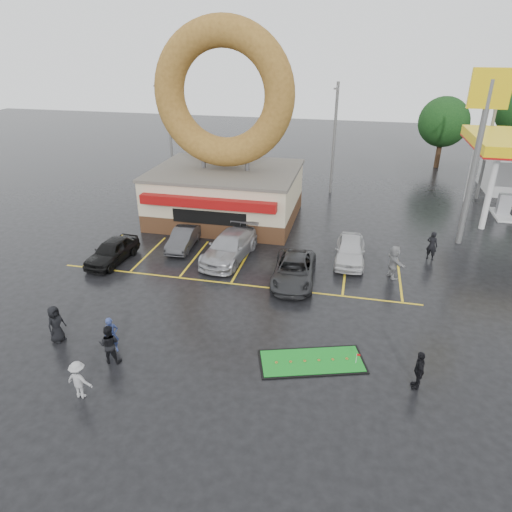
% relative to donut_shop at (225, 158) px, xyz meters
% --- Properties ---
extents(ground, '(120.00, 120.00, 0.00)m').
position_rel_donut_shop_xyz_m(ground, '(3.00, -12.97, -4.46)').
color(ground, black).
rests_on(ground, ground).
extents(donut_shop, '(10.20, 8.70, 13.50)m').
position_rel_donut_shop_xyz_m(donut_shop, '(0.00, 0.00, 0.00)').
color(donut_shop, '#472B19').
rests_on(donut_shop, ground).
extents(shell_sign, '(2.20, 0.36, 10.60)m').
position_rel_donut_shop_xyz_m(shell_sign, '(16.00, -0.97, 2.91)').
color(shell_sign, slate).
rests_on(shell_sign, ground).
extents(streetlight_left, '(0.40, 2.21, 9.00)m').
position_rel_donut_shop_xyz_m(streetlight_left, '(-7.00, 6.95, 0.32)').
color(streetlight_left, slate).
rests_on(streetlight_left, ground).
extents(streetlight_mid, '(0.40, 2.21, 9.00)m').
position_rel_donut_shop_xyz_m(streetlight_mid, '(7.00, 7.95, 0.32)').
color(streetlight_mid, slate).
rests_on(streetlight_mid, ground).
extents(streetlight_right, '(0.40, 2.21, 9.00)m').
position_rel_donut_shop_xyz_m(streetlight_right, '(19.00, 8.95, 0.32)').
color(streetlight_right, slate).
rests_on(streetlight_right, ground).
extents(tree_far_d, '(4.90, 4.90, 7.00)m').
position_rel_donut_shop_xyz_m(tree_far_d, '(17.00, 19.03, 0.07)').
color(tree_far_d, '#332114').
rests_on(tree_far_d, ground).
extents(car_black, '(2.01, 4.20, 1.38)m').
position_rel_donut_shop_xyz_m(car_black, '(-4.57, -8.52, -3.77)').
color(car_black, black).
rests_on(car_black, ground).
extents(car_dgrey, '(1.47, 3.80, 1.23)m').
position_rel_donut_shop_xyz_m(car_dgrey, '(-1.20, -5.65, -3.85)').
color(car_dgrey, '#333336').
rests_on(car_dgrey, ground).
extents(car_silver, '(2.83, 5.56, 1.55)m').
position_rel_donut_shop_xyz_m(car_silver, '(2.08, -6.54, -3.69)').
color(car_silver, '#97979C').
rests_on(car_silver, ground).
extents(car_grey, '(2.45, 4.88, 1.33)m').
position_rel_donut_shop_xyz_m(car_grey, '(6.29, -8.54, -3.80)').
color(car_grey, '#292A2C').
rests_on(car_grey, ground).
extents(car_white, '(1.74, 4.27, 1.45)m').
position_rel_donut_shop_xyz_m(car_white, '(9.16, -5.33, -3.74)').
color(car_white, silver).
rests_on(car_white, ground).
extents(person_blue, '(0.71, 0.67, 1.62)m').
position_rel_donut_shop_xyz_m(person_blue, '(-0.27, -16.38, -3.65)').
color(person_blue, navy).
rests_on(person_blue, ground).
extents(person_blackjkt, '(0.94, 0.79, 1.72)m').
position_rel_donut_shop_xyz_m(person_blackjkt, '(-0.01, -17.02, -3.61)').
color(person_blackjkt, black).
rests_on(person_blackjkt, ground).
extents(person_hoodie, '(1.04, 0.64, 1.55)m').
position_rel_donut_shop_xyz_m(person_hoodie, '(-0.07, -19.13, -3.69)').
color(person_hoodie, '#98989B').
rests_on(person_hoodie, ground).
extents(person_bystander, '(0.72, 0.94, 1.73)m').
position_rel_donut_shop_xyz_m(person_bystander, '(-3.00, -16.23, -3.60)').
color(person_bystander, black).
rests_on(person_bystander, ground).
extents(person_cameraman, '(0.43, 0.96, 1.62)m').
position_rel_donut_shop_xyz_m(person_cameraman, '(12.11, -15.83, -3.65)').
color(person_cameraman, black).
rests_on(person_cameraman, ground).
extents(person_walker_near, '(1.20, 1.84, 1.90)m').
position_rel_donut_shop_xyz_m(person_walker_near, '(11.58, -6.87, -3.51)').
color(person_walker_near, gray).
rests_on(person_walker_near, ground).
extents(person_walker_far, '(0.78, 0.69, 1.78)m').
position_rel_donut_shop_xyz_m(person_walker_far, '(13.90, -3.94, -3.57)').
color(person_walker_far, black).
rests_on(person_walker_far, ground).
extents(dumpster, '(1.88, 1.32, 1.30)m').
position_rel_donut_shop_xyz_m(dumpster, '(-4.50, -0.02, -3.81)').
color(dumpster, '#1B4626').
rests_on(dumpster, ground).
extents(putting_green, '(4.68, 3.08, 0.54)m').
position_rel_donut_shop_xyz_m(putting_green, '(8.06, -15.25, -4.43)').
color(putting_green, black).
rests_on(putting_green, ground).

